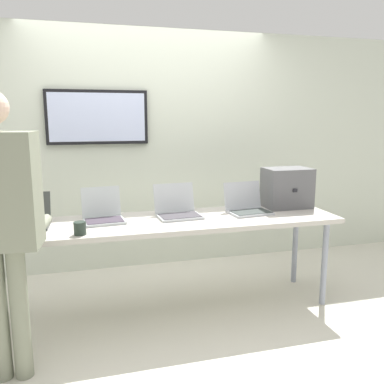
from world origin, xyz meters
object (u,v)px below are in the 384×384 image
(laptop_station_1, at_px, (103,214))
(person, at_px, (0,211))
(workbench, at_px, (172,226))
(equipment_box, at_px, (287,188))
(laptop_station_2, at_px, (177,209))
(coffee_mug, at_px, (80,228))
(laptop_station_0, at_px, (29,219))
(laptop_station_3, at_px, (247,206))

(laptop_station_1, relative_size, person, 0.19)
(laptop_station_1, xyz_separation_m, person, (-0.61, -0.72, 0.23))
(workbench, distance_m, equipment_box, 1.16)
(workbench, xyz_separation_m, laptop_station_1, (-0.55, 0.10, 0.11))
(laptop_station_1, height_order, laptop_station_2, laptop_station_2)
(laptop_station_1, height_order, coffee_mug, laptop_station_1)
(workbench, height_order, coffee_mug, coffee_mug)
(person, bearing_deg, laptop_station_2, 30.43)
(laptop_station_0, relative_size, laptop_station_2, 0.85)
(laptop_station_1, distance_m, coffee_mug, 0.40)
(equipment_box, xyz_separation_m, coffee_mug, (-1.85, -0.42, -0.14))
(laptop_station_1, bearing_deg, coffee_mug, -116.84)
(workbench, bearing_deg, person, -151.84)
(laptop_station_1, height_order, person, person)
(laptop_station_2, bearing_deg, laptop_station_0, -178.92)
(laptop_station_0, height_order, laptop_station_3, laptop_station_3)
(laptop_station_2, relative_size, person, 0.21)
(laptop_station_1, bearing_deg, equipment_box, 2.43)
(laptop_station_0, bearing_deg, coffee_mug, -40.70)
(laptop_station_1, bearing_deg, person, -130.22)
(person, bearing_deg, laptop_station_3, 20.54)
(laptop_station_0, height_order, laptop_station_2, laptop_station_2)
(laptop_station_1, bearing_deg, laptop_station_0, -177.32)
(workbench, xyz_separation_m, laptop_station_2, (0.07, 0.10, 0.11))
(laptop_station_0, distance_m, laptop_station_2, 1.17)
(equipment_box, xyz_separation_m, laptop_station_0, (-2.23, -0.10, -0.12))
(person, bearing_deg, workbench, 28.16)
(laptop_station_3, relative_size, person, 0.22)
(laptop_station_1, bearing_deg, laptop_station_3, -1.51)
(equipment_box, bearing_deg, laptop_station_1, -177.57)
(laptop_station_3, xyz_separation_m, coffee_mug, (-1.41, -0.32, -0.01))
(laptop_station_2, bearing_deg, person, -149.57)
(laptop_station_0, height_order, person, person)
(laptop_station_2, xyz_separation_m, coffee_mug, (-0.79, -0.35, -0.01))
(equipment_box, relative_size, laptop_station_0, 1.30)
(equipment_box, xyz_separation_m, laptop_station_3, (-0.44, -0.10, -0.12))
(workbench, height_order, person, person)
(workbench, distance_m, person, 1.36)
(workbench, xyz_separation_m, coffee_mug, (-0.73, -0.25, 0.10))
(laptop_station_0, bearing_deg, person, -94.46)
(laptop_station_0, xyz_separation_m, laptop_station_1, (0.56, 0.03, 0.00))
(laptop_station_1, relative_size, laptop_station_3, 0.89)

